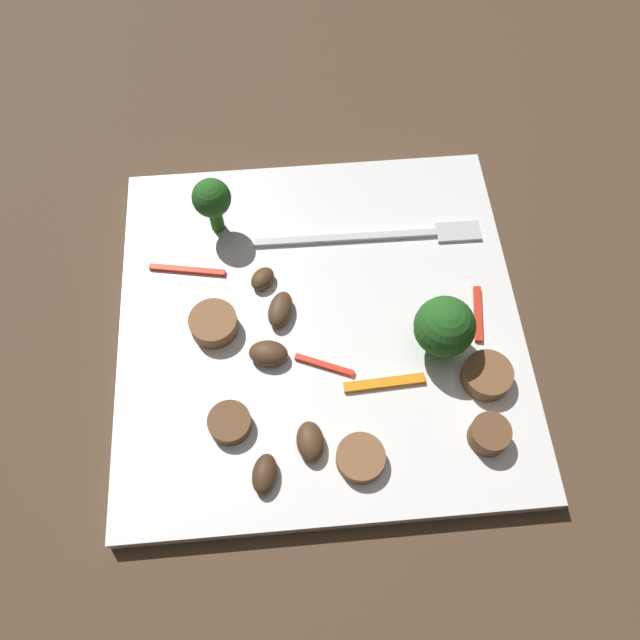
{
  "coord_description": "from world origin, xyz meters",
  "views": [
    {
      "loc": [
        -0.02,
        -0.22,
        0.44
      ],
      "look_at": [
        0.0,
        0.0,
        0.01
      ],
      "focal_mm": 36.24,
      "sensor_mm": 36.0,
      "label": 1
    }
  ],
  "objects_px": {
    "broccoli_floret_0": "(212,200)",
    "sausage_slice_2": "(230,423)",
    "sausage_slice_0": "(360,458)",
    "pepper_strip_3": "(478,314)",
    "sausage_slice_3": "(214,326)",
    "pepper_strip_1": "(326,365)",
    "fork": "(386,236)",
    "sausage_slice_1": "(487,376)",
    "broccoli_floret_1": "(444,327)",
    "sausage_slice_4": "(489,434)",
    "mushroom_4": "(310,441)",
    "mushroom_1": "(265,474)",
    "mushroom_2": "(262,279)",
    "pepper_strip_2": "(384,383)",
    "mushroom_0": "(268,353)",
    "pepper_strip_0": "(187,270)",
    "mushroom_3": "(280,309)",
    "plate": "(320,324)"
  },
  "relations": [
    {
      "from": "mushroom_3",
      "to": "pepper_strip_1",
      "type": "xyz_separation_m",
      "value": [
        0.03,
        -0.05,
        -0.0
      ]
    },
    {
      "from": "mushroom_1",
      "to": "sausage_slice_3",
      "type": "bearing_deg",
      "value": 106.1
    },
    {
      "from": "fork",
      "to": "sausage_slice_1",
      "type": "relative_size",
      "value": 5.2
    },
    {
      "from": "sausage_slice_4",
      "to": "pepper_strip_1",
      "type": "height_order",
      "value": "sausage_slice_4"
    },
    {
      "from": "sausage_slice_2",
      "to": "sausage_slice_3",
      "type": "relative_size",
      "value": 0.84
    },
    {
      "from": "broccoli_floret_0",
      "to": "mushroom_1",
      "type": "relative_size",
      "value": 1.94
    },
    {
      "from": "sausage_slice_3",
      "to": "pepper_strip_1",
      "type": "bearing_deg",
      "value": -24.09
    },
    {
      "from": "sausage_slice_4",
      "to": "mushroom_4",
      "type": "relative_size",
      "value": 0.97
    },
    {
      "from": "sausage_slice_0",
      "to": "mushroom_3",
      "type": "xyz_separation_m",
      "value": [
        -0.05,
        0.12,
        0.0
      ]
    },
    {
      "from": "fork",
      "to": "pepper_strip_1",
      "type": "relative_size",
      "value": 4.1
    },
    {
      "from": "broccoli_floret_0",
      "to": "mushroom_1",
      "type": "height_order",
      "value": "broccoli_floret_0"
    },
    {
      "from": "sausage_slice_2",
      "to": "sausage_slice_4",
      "type": "xyz_separation_m",
      "value": [
        0.17,
        -0.02,
        0.0
      ]
    },
    {
      "from": "sausage_slice_1",
      "to": "mushroom_2",
      "type": "relative_size",
      "value": 1.67
    },
    {
      "from": "mushroom_4",
      "to": "pepper_strip_0",
      "type": "distance_m",
      "value": 0.17
    },
    {
      "from": "broccoli_floret_1",
      "to": "pepper_strip_3",
      "type": "relative_size",
      "value": 1.13
    },
    {
      "from": "plate",
      "to": "mushroom_0",
      "type": "height_order",
      "value": "mushroom_0"
    },
    {
      "from": "sausage_slice_4",
      "to": "pepper_strip_3",
      "type": "distance_m",
      "value": 0.09
    },
    {
      "from": "broccoli_floret_1",
      "to": "mushroom_4",
      "type": "height_order",
      "value": "broccoli_floret_1"
    },
    {
      "from": "broccoli_floret_0",
      "to": "mushroom_0",
      "type": "distance_m",
      "value": 0.13
    },
    {
      "from": "sausage_slice_3",
      "to": "mushroom_1",
      "type": "xyz_separation_m",
      "value": [
        0.03,
        -0.11,
        -0.0
      ]
    },
    {
      "from": "mushroom_4",
      "to": "pepper_strip_2",
      "type": "xyz_separation_m",
      "value": [
        0.06,
        0.04,
        -0.0
      ]
    },
    {
      "from": "broccoli_floret_0",
      "to": "sausage_slice_2",
      "type": "relative_size",
      "value": 1.77
    },
    {
      "from": "sausage_slice_1",
      "to": "pepper_strip_1",
      "type": "distance_m",
      "value": 0.11
    },
    {
      "from": "sausage_slice_0",
      "to": "mushroom_0",
      "type": "distance_m",
      "value": 0.1
    },
    {
      "from": "mushroom_0",
      "to": "mushroom_3",
      "type": "distance_m",
      "value": 0.04
    },
    {
      "from": "sausage_slice_0",
      "to": "pepper_strip_3",
      "type": "distance_m",
      "value": 0.14
    },
    {
      "from": "broccoli_floret_0",
      "to": "mushroom_4",
      "type": "height_order",
      "value": "broccoli_floret_0"
    },
    {
      "from": "sausage_slice_1",
      "to": "mushroom_2",
      "type": "bearing_deg",
      "value": 148.64
    },
    {
      "from": "mushroom_2",
      "to": "pepper_strip_2",
      "type": "relative_size",
      "value": 0.36
    },
    {
      "from": "mushroom_4",
      "to": "pepper_strip_3",
      "type": "relative_size",
      "value": 0.61
    },
    {
      "from": "mushroom_2",
      "to": "mushroom_1",
      "type": "bearing_deg",
      "value": -91.98
    },
    {
      "from": "sausage_slice_3",
      "to": "mushroom_0",
      "type": "bearing_deg",
      "value": -32.7
    },
    {
      "from": "fork",
      "to": "pepper_strip_2",
      "type": "relative_size",
      "value": 3.13
    },
    {
      "from": "broccoli_floret_1",
      "to": "pepper_strip_3",
      "type": "height_order",
      "value": "broccoli_floret_1"
    },
    {
      "from": "sausage_slice_2",
      "to": "pepper_strip_1",
      "type": "height_order",
      "value": "sausage_slice_2"
    },
    {
      "from": "fork",
      "to": "broccoli_floret_1",
      "type": "xyz_separation_m",
      "value": [
        0.03,
        -0.1,
        0.03
      ]
    },
    {
      "from": "pepper_strip_1",
      "to": "sausage_slice_4",
      "type": "bearing_deg",
      "value": -30.85
    },
    {
      "from": "sausage_slice_2",
      "to": "pepper_strip_0",
      "type": "bearing_deg",
      "value": 103.47
    },
    {
      "from": "sausage_slice_0",
      "to": "broccoli_floret_1",
      "type": "bearing_deg",
      "value": 50.31
    },
    {
      "from": "mushroom_2",
      "to": "mushroom_4",
      "type": "bearing_deg",
      "value": -78.6
    },
    {
      "from": "mushroom_2",
      "to": "pepper_strip_1",
      "type": "xyz_separation_m",
      "value": [
        0.04,
        -0.07,
        -0.0
      ]
    },
    {
      "from": "broccoli_floret_1",
      "to": "mushroom_4",
      "type": "distance_m",
      "value": 0.12
    },
    {
      "from": "fork",
      "to": "sausage_slice_4",
      "type": "relative_size",
      "value": 6.68
    },
    {
      "from": "sausage_slice_0",
      "to": "mushroom_2",
      "type": "bearing_deg",
      "value": 112.14
    },
    {
      "from": "plate",
      "to": "mushroom_1",
      "type": "bearing_deg",
      "value": -112.14
    },
    {
      "from": "sausage_slice_2",
      "to": "mushroom_1",
      "type": "distance_m",
      "value": 0.04
    },
    {
      "from": "mushroom_1",
      "to": "pepper_strip_0",
      "type": "bearing_deg",
      "value": 107.75
    },
    {
      "from": "sausage_slice_1",
      "to": "pepper_strip_3",
      "type": "height_order",
      "value": "sausage_slice_1"
    },
    {
      "from": "sausage_slice_1",
      "to": "pepper_strip_1",
      "type": "height_order",
      "value": "sausage_slice_1"
    },
    {
      "from": "pepper_strip_3",
      "to": "mushroom_3",
      "type": "bearing_deg",
      "value": 174.67
    }
  ]
}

